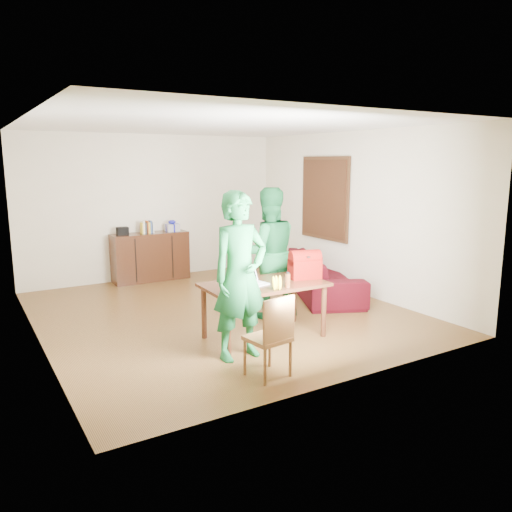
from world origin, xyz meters
TOP-DOWN VIEW (x-y plane):
  - room at (0.01, 0.13)m, footprint 5.20×5.70m
  - table at (-0.02, -1.22)m, footprint 1.53×0.89m
  - chair at (-0.60, -2.24)m, footprint 0.45×0.43m
  - person_near at (-0.59, -1.63)m, footprint 0.72×0.50m
  - person_far at (0.50, -0.48)m, footprint 1.06×0.92m
  - laptop at (-0.17, -1.24)m, footprint 0.36×0.28m
  - bananas at (-0.06, -1.57)m, footprint 0.19×0.14m
  - bottle at (0.12, -1.54)m, footprint 0.08×0.08m
  - red_bag at (0.57, -1.27)m, footprint 0.44×0.32m
  - sofa at (1.95, 0.07)m, footprint 1.74×2.42m

SIDE VIEW (x-z plane):
  - chair at x=-0.60m, z-range -0.18..0.70m
  - sofa at x=1.95m, z-range 0.00..0.66m
  - table at x=-0.02m, z-range 0.27..0.98m
  - bananas at x=-0.06m, z-range 0.71..0.77m
  - laptop at x=-0.17m, z-range 0.64..0.86m
  - bottle at x=0.12m, z-range 0.71..0.90m
  - red_bag at x=0.57m, z-range 0.71..1.00m
  - person_far at x=0.50m, z-range 0.00..1.85m
  - person_near at x=-0.59m, z-range 0.00..1.90m
  - room at x=0.01m, z-range -0.14..2.76m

